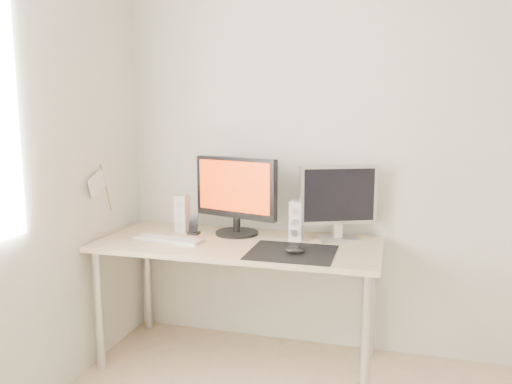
{
  "coord_description": "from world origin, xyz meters",
  "views": [
    {
      "loc": [
        -0.1,
        -1.26,
        1.45
      ],
      "look_at": [
        -0.84,
        1.45,
        1.01
      ],
      "focal_mm": 35.0,
      "sensor_mm": 36.0,
      "label": 1
    }
  ],
  "objects_px": {
    "main_monitor": "(236,193)",
    "speaker_right": "(296,221)",
    "speaker_left": "(182,213)",
    "mouse": "(295,250)",
    "keyboard": "(168,239)",
    "phone_dock": "(193,228)",
    "desk": "(239,255)",
    "second_monitor": "(338,199)"
  },
  "relations": [
    {
      "from": "main_monitor",
      "to": "speaker_right",
      "type": "distance_m",
      "value": 0.4
    },
    {
      "from": "main_monitor",
      "to": "speaker_left",
      "type": "height_order",
      "value": "main_monitor"
    },
    {
      "from": "mouse",
      "to": "keyboard",
      "type": "distance_m",
      "value": 0.76
    },
    {
      "from": "speaker_left",
      "to": "phone_dock",
      "type": "height_order",
      "value": "speaker_left"
    },
    {
      "from": "keyboard",
      "to": "speaker_left",
      "type": "bearing_deg",
      "value": 93.89
    },
    {
      "from": "main_monitor",
      "to": "mouse",
      "type": "bearing_deg",
      "value": -37.8
    },
    {
      "from": "desk",
      "to": "speaker_left",
      "type": "height_order",
      "value": "speaker_left"
    },
    {
      "from": "desk",
      "to": "second_monitor",
      "type": "xyz_separation_m",
      "value": [
        0.54,
        0.19,
        0.32
      ]
    },
    {
      "from": "mouse",
      "to": "main_monitor",
      "type": "xyz_separation_m",
      "value": [
        -0.42,
        0.33,
        0.23
      ]
    },
    {
      "from": "mouse",
      "to": "phone_dock",
      "type": "xyz_separation_m",
      "value": [
        -0.67,
        0.27,
        0.01
      ]
    },
    {
      "from": "speaker_left",
      "to": "mouse",
      "type": "bearing_deg",
      "value": -22.67
    },
    {
      "from": "speaker_left",
      "to": "phone_dock",
      "type": "xyz_separation_m",
      "value": [
        0.1,
        -0.06,
        -0.08
      ]
    },
    {
      "from": "desk",
      "to": "speaker_left",
      "type": "bearing_deg",
      "value": 160.05
    },
    {
      "from": "keyboard",
      "to": "phone_dock",
      "type": "xyz_separation_m",
      "value": [
        0.08,
        0.18,
        0.03
      ]
    },
    {
      "from": "desk",
      "to": "main_monitor",
      "type": "bearing_deg",
      "value": 112.37
    },
    {
      "from": "main_monitor",
      "to": "keyboard",
      "type": "height_order",
      "value": "main_monitor"
    },
    {
      "from": "speaker_left",
      "to": "keyboard",
      "type": "relative_size",
      "value": 0.53
    },
    {
      "from": "second_monitor",
      "to": "phone_dock",
      "type": "relative_size",
      "value": 3.59
    },
    {
      "from": "mouse",
      "to": "second_monitor",
      "type": "xyz_separation_m",
      "value": [
        0.18,
        0.36,
        0.22
      ]
    },
    {
      "from": "desk",
      "to": "speaker_right",
      "type": "distance_m",
      "value": 0.38
    },
    {
      "from": "second_monitor",
      "to": "speaker_left",
      "type": "relative_size",
      "value": 1.91
    },
    {
      "from": "speaker_left",
      "to": "phone_dock",
      "type": "relative_size",
      "value": 1.87
    },
    {
      "from": "mouse",
      "to": "desk",
      "type": "relative_size",
      "value": 0.07
    },
    {
      "from": "speaker_right",
      "to": "phone_dock",
      "type": "height_order",
      "value": "speaker_right"
    },
    {
      "from": "speaker_right",
      "to": "phone_dock",
      "type": "bearing_deg",
      "value": -177.32
    },
    {
      "from": "speaker_left",
      "to": "keyboard",
      "type": "distance_m",
      "value": 0.26
    },
    {
      "from": "mouse",
      "to": "speaker_right",
      "type": "relative_size",
      "value": 0.47
    },
    {
      "from": "desk",
      "to": "speaker_right",
      "type": "height_order",
      "value": "speaker_right"
    },
    {
      "from": "speaker_right",
      "to": "mouse",
      "type": "bearing_deg",
      "value": -80.54
    },
    {
      "from": "mouse",
      "to": "speaker_left",
      "type": "height_order",
      "value": "speaker_left"
    },
    {
      "from": "speaker_left",
      "to": "keyboard",
      "type": "xyz_separation_m",
      "value": [
        0.02,
        -0.24,
        -0.11
      ]
    },
    {
      "from": "desk",
      "to": "main_monitor",
      "type": "xyz_separation_m",
      "value": [
        -0.06,
        0.16,
        0.33
      ]
    },
    {
      "from": "second_monitor",
      "to": "speaker_left",
      "type": "height_order",
      "value": "second_monitor"
    },
    {
      "from": "phone_dock",
      "to": "keyboard",
      "type": "bearing_deg",
      "value": -113.71
    },
    {
      "from": "main_monitor",
      "to": "speaker_left",
      "type": "bearing_deg",
      "value": -178.79
    },
    {
      "from": "mouse",
      "to": "second_monitor",
      "type": "relative_size",
      "value": 0.24
    },
    {
      "from": "second_monitor",
      "to": "speaker_right",
      "type": "bearing_deg",
      "value": -163.18
    },
    {
      "from": "mouse",
      "to": "phone_dock",
      "type": "distance_m",
      "value": 0.72
    },
    {
      "from": "main_monitor",
      "to": "phone_dock",
      "type": "bearing_deg",
      "value": -165.91
    },
    {
      "from": "second_monitor",
      "to": "phone_dock",
      "type": "bearing_deg",
      "value": -173.41
    },
    {
      "from": "second_monitor",
      "to": "speaker_right",
      "type": "relative_size",
      "value": 1.91
    },
    {
      "from": "main_monitor",
      "to": "phone_dock",
      "type": "relative_size",
      "value": 4.44
    }
  ]
}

